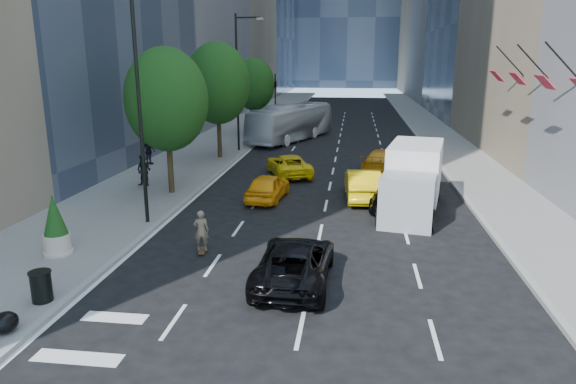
# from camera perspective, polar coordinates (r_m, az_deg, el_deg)

# --- Properties ---
(ground) EXTENTS (160.00, 160.00, 0.00)m
(ground) POSITION_cam_1_polar(r_m,az_deg,el_deg) (17.82, -0.50, -8.53)
(ground) COLOR black
(ground) RESTS_ON ground
(sidewalk_left) EXTENTS (6.00, 120.00, 0.15)m
(sidewalk_left) POSITION_cam_1_polar(r_m,az_deg,el_deg) (48.07, -6.30, 6.27)
(sidewalk_left) COLOR slate
(sidewalk_left) RESTS_ON ground
(sidewalk_right) EXTENTS (4.00, 120.00, 0.15)m
(sidewalk_right) POSITION_cam_1_polar(r_m,az_deg,el_deg) (47.38, 16.76, 5.62)
(sidewalk_right) COLOR slate
(sidewalk_right) RESTS_ON ground
(lamp_near) EXTENTS (2.13, 0.22, 10.00)m
(lamp_near) POSITION_cam_1_polar(r_m,az_deg,el_deg) (22.00, -15.89, 10.98)
(lamp_near) COLOR black
(lamp_near) RESTS_ON sidewalk_left
(lamp_far) EXTENTS (2.13, 0.22, 10.00)m
(lamp_far) POSITION_cam_1_polar(r_m,az_deg,el_deg) (39.19, -5.42, 12.84)
(lamp_far) COLOR black
(lamp_far) RESTS_ON sidewalk_left
(tree_near) EXTENTS (4.20, 4.20, 7.46)m
(tree_near) POSITION_cam_1_polar(r_m,az_deg,el_deg) (27.01, -13.35, 9.93)
(tree_near) COLOR black
(tree_near) RESTS_ON sidewalk_left
(tree_mid) EXTENTS (4.50, 4.50, 7.99)m
(tree_mid) POSITION_cam_1_polar(r_m,az_deg,el_deg) (36.51, -7.83, 11.86)
(tree_mid) COLOR black
(tree_mid) RESTS_ON sidewalk_left
(tree_far) EXTENTS (3.90, 3.90, 6.92)m
(tree_far) POSITION_cam_1_polar(r_m,az_deg,el_deg) (49.20, -3.81, 11.84)
(tree_far) COLOR black
(tree_far) RESTS_ON sidewalk_left
(traffic_signal) EXTENTS (2.48, 0.53, 5.20)m
(traffic_signal) POSITION_cam_1_polar(r_m,az_deg,el_deg) (56.95, -1.43, 11.86)
(traffic_signal) COLOR black
(traffic_signal) RESTS_ON sidewalk_left
(facade_flags) EXTENTS (1.85, 13.30, 2.05)m
(facade_flags) POSITION_cam_1_polar(r_m,az_deg,el_deg) (27.55, 25.64, 11.53)
(facade_flags) COLOR black
(facade_flags) RESTS_ON ground
(skateboarder) EXTENTS (0.63, 0.48, 1.54)m
(skateboarder) POSITION_cam_1_polar(r_m,az_deg,el_deg) (19.18, -9.60, -4.55)
(skateboarder) COLOR #746148
(skateboarder) RESTS_ON ground
(black_sedan_lincoln) EXTENTS (2.40, 4.98, 1.37)m
(black_sedan_lincoln) POSITION_cam_1_polar(r_m,az_deg,el_deg) (16.58, 0.75, -7.80)
(black_sedan_lincoln) COLOR black
(black_sedan_lincoln) RESTS_ON ground
(black_sedan_mercedes) EXTENTS (2.57, 4.88, 1.35)m
(black_sedan_mercedes) POSITION_cam_1_polar(r_m,az_deg,el_deg) (25.12, 11.56, -0.27)
(black_sedan_mercedes) COLOR black
(black_sedan_mercedes) RESTS_ON ground
(taxi_a) EXTENTS (1.98, 4.10, 1.35)m
(taxi_a) POSITION_cam_1_polar(r_m,az_deg,el_deg) (26.08, -2.25, 0.58)
(taxi_a) COLOR #FFA10D
(taxi_a) RESTS_ON ground
(taxi_b) EXTENTS (1.97, 4.83, 1.56)m
(taxi_b) POSITION_cam_1_polar(r_m,az_deg,el_deg) (26.48, 8.28, 0.88)
(taxi_b) COLOR yellow
(taxi_b) RESTS_ON ground
(taxi_c) EXTENTS (3.61, 5.18, 1.31)m
(taxi_c) POSITION_cam_1_polar(r_m,az_deg,el_deg) (31.49, 0.09, 3.01)
(taxi_c) COLOR yellow
(taxi_c) RESTS_ON ground
(taxi_d) EXTENTS (3.34, 5.53, 1.50)m
(taxi_d) POSITION_cam_1_polar(r_m,az_deg,el_deg) (32.88, 10.63, 3.42)
(taxi_d) COLOR orange
(taxi_d) RESTS_ON ground
(city_bus) EXTENTS (6.59, 11.43, 3.13)m
(city_bus) POSITION_cam_1_polar(r_m,az_deg,el_deg) (45.16, 0.37, 7.73)
(city_bus) COLOR silver
(city_bus) RESTS_ON ground
(box_truck) EXTENTS (3.53, 6.80, 3.10)m
(box_truck) POSITION_cam_1_polar(r_m,az_deg,el_deg) (24.59, 13.72, 1.45)
(box_truck) COLOR silver
(box_truck) RESTS_ON ground
(pedestrian_a) EXTENTS (0.89, 0.72, 1.73)m
(pedestrian_a) POSITION_cam_1_polar(r_m,az_deg,el_deg) (29.34, -15.71, 2.30)
(pedestrian_a) COLOR black
(pedestrian_a) RESTS_ON sidewalk_left
(pedestrian_b) EXTENTS (1.15, 0.79, 1.81)m
(pedestrian_b) POSITION_cam_1_polar(r_m,az_deg,el_deg) (35.31, -15.20, 4.42)
(pedestrian_b) COLOR black
(pedestrian_b) RESTS_ON sidewalk_left
(trash_can) EXTENTS (0.59, 0.59, 0.88)m
(trash_can) POSITION_cam_1_polar(r_m,az_deg,el_deg) (16.72, -25.72, -9.49)
(trash_can) COLOR black
(trash_can) RESTS_ON sidewalk_left
(planter_shrub) EXTENTS (0.92, 0.92, 2.22)m
(planter_shrub) POSITION_cam_1_polar(r_m,az_deg,el_deg) (20.18, -24.44, -3.43)
(planter_shrub) COLOR beige
(planter_shrub) RESTS_ON sidewalk_left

